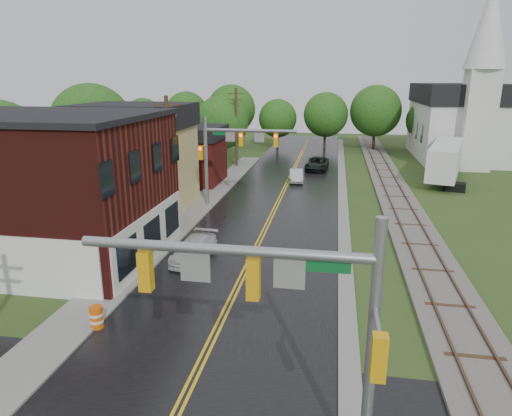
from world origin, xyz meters
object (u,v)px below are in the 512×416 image
(utility_pole_c, at_px, (236,126))
(brick_building, at_px, (32,186))
(church, at_px, (462,113))
(suv_dark, at_px, (317,164))
(tree_left_a, at_px, (0,148))
(sedan_silver, at_px, (296,176))
(tree_left_b, at_px, (93,127))
(tree_left_e, at_px, (223,124))
(tree_left_c, at_px, (165,131))
(traffic_signal_near, at_px, (284,301))
(construction_barrel, at_px, (97,317))
(semi_trailer, at_px, (446,159))
(pickup_white, at_px, (194,249))
(utility_pole_b, at_px, (169,159))
(traffic_signal_far, at_px, (232,146))

(utility_pole_c, bearing_deg, brick_building, -101.09)
(church, height_order, suv_dark, church)
(tree_left_a, bearing_deg, sedan_silver, 36.58)
(church, distance_m, tree_left_b, 43.70)
(suv_dark, bearing_deg, tree_left_e, 172.67)
(tree_left_e, distance_m, sedan_silver, 13.64)
(tree_left_b, distance_m, tree_left_c, 9.03)
(utility_pole_c, relative_size, tree_left_e, 1.10)
(brick_building, bearing_deg, church, 50.02)
(brick_building, xyz_separation_m, tree_left_c, (-1.36, 24.90, 0.36))
(traffic_signal_near, distance_m, construction_barrel, 11.20)
(suv_dark, bearing_deg, tree_left_a, -132.16)
(traffic_signal_near, xyz_separation_m, semi_trailer, (12.14, 38.22, -2.70))
(church, bearing_deg, suv_dark, -149.90)
(suv_dark, xyz_separation_m, pickup_white, (-5.81, -27.96, -0.09))
(utility_pole_b, height_order, semi_trailer, utility_pole_b)
(utility_pole_c, height_order, suv_dark, utility_pole_c)
(church, distance_m, utility_pole_c, 28.54)
(church, bearing_deg, utility_pole_c, -160.03)
(tree_left_e, bearing_deg, brick_building, -96.71)
(tree_left_b, relative_size, sedan_silver, 2.58)
(sedan_silver, bearing_deg, tree_left_a, -149.83)
(church, relative_size, traffic_signal_far, 2.72)
(traffic_signal_near, bearing_deg, semi_trailer, 72.38)
(tree_left_b, xyz_separation_m, suv_dark, (20.45, 11.76, -5.01))
(traffic_signal_near, distance_m, traffic_signal_far, 25.94)
(traffic_signal_near, relative_size, tree_left_c, 0.96)
(tree_left_a, height_order, suv_dark, tree_left_a)
(traffic_signal_near, xyz_separation_m, sedan_silver, (-2.67, 35.22, -4.35))
(brick_building, bearing_deg, sedan_silver, 59.13)
(utility_pole_c, distance_m, sedan_silver, 10.98)
(church, relative_size, tree_left_a, 2.31)
(tree_left_b, bearing_deg, church, 29.99)
(tree_left_a, relative_size, sedan_silver, 2.31)
(tree_left_e, height_order, construction_barrel, tree_left_e)
(pickup_white, bearing_deg, semi_trailer, 57.05)
(tree_left_c, height_order, tree_left_e, tree_left_e)
(church, bearing_deg, construction_barrel, -118.55)
(tree_left_e, height_order, semi_trailer, tree_left_e)
(utility_pole_b, xyz_separation_m, utility_pole_c, (0.00, 22.00, 0.00))
(utility_pole_c, relative_size, tree_left_c, 1.18)
(church, distance_m, tree_left_a, 51.01)
(traffic_signal_far, bearing_deg, sedan_silver, 67.33)
(tree_left_a, height_order, pickup_white, tree_left_a)
(brick_building, height_order, utility_pole_b, utility_pole_b)
(traffic_signal_near, bearing_deg, tree_left_e, 105.68)
(tree_left_b, relative_size, tree_left_e, 1.19)
(semi_trailer, bearing_deg, utility_pole_c, 170.44)
(tree_left_b, bearing_deg, tree_left_c, 63.44)
(semi_trailer, bearing_deg, traffic_signal_near, -107.62)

